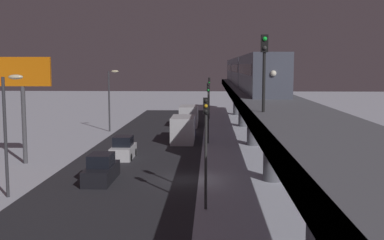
{
  "coord_description": "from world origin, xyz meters",
  "views": [
    {
      "loc": [
        -2.01,
        33.47,
        8.17
      ],
      "look_at": [
        -0.19,
        -12.09,
        2.96
      ],
      "focal_mm": 44.4,
      "sensor_mm": 36.0,
      "label": 1
    }
  ],
  "objects": [
    {
      "name": "street_lamp_far",
      "position": [
        10.44,
        -25.0,
        4.81
      ],
      "size": [
        1.35,
        0.44,
        7.65
      ],
      "color": "#38383D",
      "rests_on": "ground_plane"
    },
    {
      "name": "avenue_asphalt",
      "position": [
        4.36,
        0.0,
        0.0
      ],
      "size": [
        11.0,
        107.58,
        0.01
      ],
      "primitive_type": "cube",
      "color": "#28282D",
      "rests_on": "ground_plane"
    },
    {
      "name": "elevated_railway",
      "position": [
        -6.37,
        -0.0,
        4.99
      ],
      "size": [
        5.0,
        107.58,
        5.77
      ],
      "color": "slate",
      "rests_on": "ground_plane"
    },
    {
      "name": "traffic_light_near",
      "position": [
        -1.74,
        7.02,
        4.2
      ],
      "size": [
        0.32,
        0.44,
        6.4
      ],
      "color": "#2D2D2D",
      "rests_on": "ground_plane"
    },
    {
      "name": "street_lamp_near",
      "position": [
        10.44,
        5.0,
        4.81
      ],
      "size": [
        1.35,
        0.44,
        7.65
      ],
      "color": "#38383D",
      "rests_on": "ground_plane"
    },
    {
      "name": "delivery_van",
      "position": [
        0.96,
        -17.71,
        1.35
      ],
      "size": [
        2.4,
        7.4,
        2.8
      ],
      "color": "navy",
      "rests_on": "ground_plane"
    },
    {
      "name": "sedan_white",
      "position": [
        5.76,
        -7.85,
        0.78
      ],
      "size": [
        1.91,
        4.01,
        1.97
      ],
      "color": "silver",
      "rests_on": "ground_plane"
    },
    {
      "name": "sedan_black",
      "position": [
        5.76,
        0.66,
        0.8
      ],
      "size": [
        1.8,
        4.68,
        1.97
      ],
      "color": "black",
      "rests_on": "ground_plane"
    },
    {
      "name": "rail_signal",
      "position": [
        -4.76,
        8.64,
        8.49
      ],
      "size": [
        0.36,
        0.41,
        4.0
      ],
      "color": "black",
      "rests_on": "elevated_railway"
    },
    {
      "name": "subway_train",
      "position": [
        -6.46,
        -28.37,
        7.55
      ],
      "size": [
        2.94,
        55.47,
        3.4
      ],
      "color": "#4C5160",
      "rests_on": "elevated_railway"
    },
    {
      "name": "traffic_light_far",
      "position": [
        -1.74,
        -39.51,
        4.2
      ],
      "size": [
        0.32,
        0.44,
        6.4
      ],
      "color": "#2D2D2D",
      "rests_on": "ground_plane"
    },
    {
      "name": "box_truck",
      "position": [
        0.96,
        -31.26,
        1.35
      ],
      "size": [
        2.4,
        7.4,
        2.8
      ],
      "color": "silver",
      "rests_on": "ground_plane"
    },
    {
      "name": "commercial_billboard",
      "position": [
        13.58,
        -5.22,
        6.83
      ],
      "size": [
        4.8,
        0.36,
        8.9
      ],
      "color": "#4C4C51",
      "rests_on": "ground_plane"
    },
    {
      "name": "ground_plane",
      "position": [
        0.0,
        0.0,
        0.0
      ],
      "size": [
        240.0,
        240.0,
        0.0
      ],
      "primitive_type": "plane",
      "color": "silver"
    },
    {
      "name": "traffic_light_mid",
      "position": [
        -1.74,
        -16.25,
        4.2
      ],
      "size": [
        0.32,
        0.44,
        6.4
      ],
      "color": "#2D2D2D",
      "rests_on": "ground_plane"
    }
  ]
}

